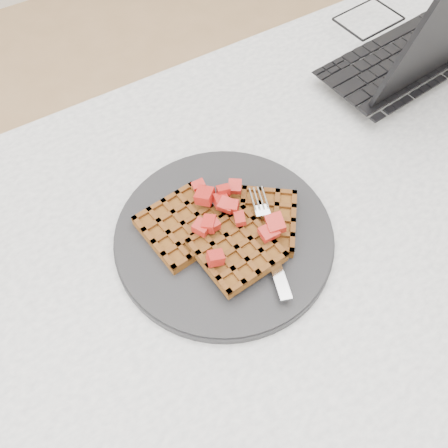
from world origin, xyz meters
name	(u,v)px	position (x,y,z in m)	size (l,w,h in m)	color
ground	(277,369)	(0.00, 0.00, 0.00)	(4.00, 4.00, 0.00)	tan
table	(310,252)	(0.00, 0.00, 0.64)	(1.20, 0.80, 0.75)	silver
plate	(224,236)	(-0.15, 0.04, 0.76)	(0.31, 0.31, 0.02)	black
waffles	(226,231)	(-0.15, 0.03, 0.78)	(0.22, 0.18, 0.03)	brown
strawberry_pile	(224,218)	(-0.15, 0.04, 0.80)	(0.15, 0.15, 0.02)	#8F0200
fork	(267,238)	(-0.10, 0.00, 0.77)	(0.02, 0.18, 0.02)	silver
laptop	(407,38)	(0.34, 0.21, 0.79)	(0.40, 0.31, 0.26)	black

